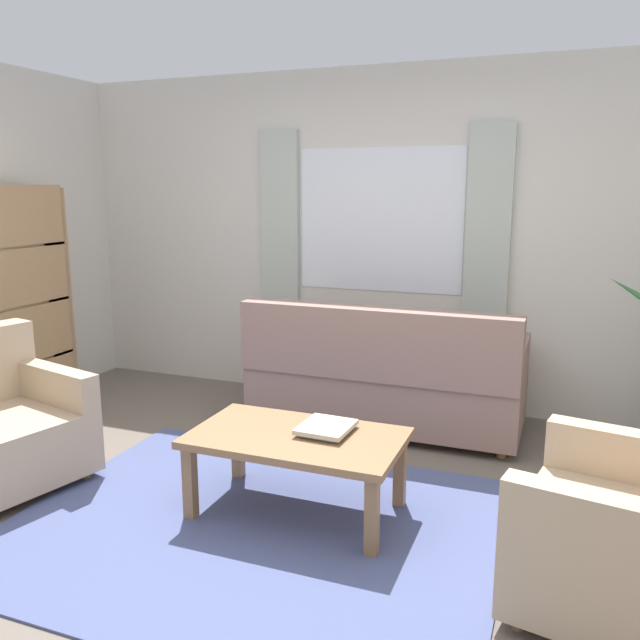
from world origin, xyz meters
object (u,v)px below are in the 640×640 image
object	(u,v)px
coffee_table	(297,445)
book_stack_on_table	(326,428)
bookshelf	(15,301)
couch	(384,379)

from	to	relation	value
coffee_table	book_stack_on_table	size ratio (longest dim) A/B	3.67
bookshelf	couch	bearing A→B (deg)	106.48
couch	book_stack_on_table	distance (m)	1.29
coffee_table	book_stack_on_table	distance (m)	0.18
couch	book_stack_on_table	size ratio (longest dim) A/B	6.33
couch	bookshelf	world-z (taller)	bookshelf
couch	bookshelf	xyz separation A→B (m)	(-2.58, -0.76, 0.52)
book_stack_on_table	bookshelf	distance (m)	2.71
couch	coffee_table	size ratio (longest dim) A/B	1.73
coffee_table	book_stack_on_table	bearing A→B (deg)	33.46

